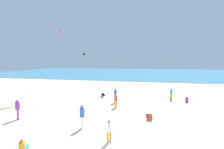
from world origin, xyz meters
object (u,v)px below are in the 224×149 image
object	(u,v)px
beach_chair_mid_beach	(149,117)
kite_magenta	(61,31)
person_7	(18,108)
kite_black	(84,54)
person_2	(115,94)
person_3	(82,115)
person_0	(22,146)
person_4	(116,100)
person_1	(171,93)
beach_chair_far_right	(102,95)
person_5	(109,129)
person_6	(187,100)

from	to	relation	value
beach_chair_mid_beach	kite_magenta	world-z (taller)	kite_magenta
person_7	kite_black	distance (m)	20.29
person_2	person_3	xyz separation A→B (m)	(-1.07, -7.26, 0.02)
kite_black	person_0	bearing A→B (deg)	-75.89
kite_magenta	person_4	bearing A→B (deg)	-39.88
person_0	person_2	distance (m)	10.98
beach_chair_mid_beach	kite_black	distance (m)	22.38
person_4	person_7	xyz separation A→B (m)	(-7.48, -4.87, 0.14)
person_1	beach_chair_mid_beach	bearing A→B (deg)	-152.14
beach_chair_far_right	beach_chair_mid_beach	xyz separation A→B (m)	(5.97, -6.84, -0.02)
person_4	kite_magenta	world-z (taller)	kite_magenta
beach_chair_mid_beach	kite_black	xyz separation A→B (m)	(-12.80, 17.27, 6.21)
person_5	beach_chair_far_right	bearing A→B (deg)	-0.88
person_0	kite_magenta	world-z (taller)	kite_magenta
beach_chair_mid_beach	person_3	distance (m)	5.56
person_5	person_6	distance (m)	12.77
kite_magenta	person_6	bearing A→B (deg)	-17.17
person_2	person_5	xyz separation A→B (m)	(1.25, -8.64, -0.20)
person_1	beach_chair_far_right	bearing A→B (deg)	142.80
person_1	person_7	xyz separation A→B (m)	(-13.76, -9.49, 0.14)
beach_chair_mid_beach	person_1	world-z (taller)	person_1
person_5	person_7	size ratio (longest dim) A/B	0.80
beach_chair_far_right	person_3	size ratio (longest dim) A/B	0.44
person_0	person_7	bearing A→B (deg)	50.18
person_2	person_0	bearing A→B (deg)	-69.44
person_7	kite_black	world-z (taller)	kite_black
person_3	person_4	world-z (taller)	person_3
person_4	person_5	world-z (taller)	person_4
person_2	person_6	distance (m)	8.61
person_7	kite_magenta	distance (m)	18.16
beach_chair_mid_beach	person_6	size ratio (longest dim) A/B	0.91
person_3	person_6	size ratio (longest dim) A/B	2.27
person_1	person_6	size ratio (longest dim) A/B	1.95
beach_chair_far_right	person_4	world-z (taller)	person_4
person_1	person_7	distance (m)	16.72
person_1	person_6	bearing A→B (deg)	-64.55
person_0	person_4	world-z (taller)	person_4
person_2	person_6	world-z (taller)	person_2
beach_chair_mid_beach	kite_magenta	size ratio (longest dim) A/B	0.41
beach_chair_far_right	person_5	bearing A→B (deg)	44.40
person_7	person_2	bearing A→B (deg)	-0.05
person_6	person_5	bearing A→B (deg)	160.80
kite_magenta	beach_chair_mid_beach	bearing A→B (deg)	-39.68
person_5	kite_magenta	bearing A→B (deg)	18.97
kite_black	kite_magenta	bearing A→B (deg)	-119.67
person_5	person_6	xyz separation A→B (m)	(7.10, 10.61, -0.52)
person_3	kite_black	xyz separation A→B (m)	(-7.96, 19.91, 5.46)
person_5	person_1	bearing A→B (deg)	-44.14
person_5	person_7	xyz separation A→B (m)	(-8.31, 1.86, 0.20)
person_5	person_3	bearing A→B (deg)	40.74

